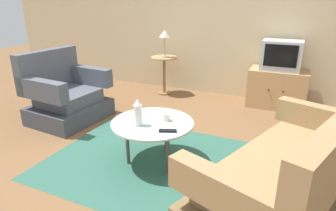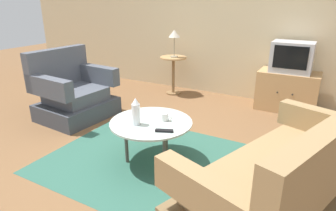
{
  "view_description": "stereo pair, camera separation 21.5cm",
  "coord_description": "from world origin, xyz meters",
  "px_view_note": "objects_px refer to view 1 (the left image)",
  "views": [
    {
      "loc": [
        1.36,
        -2.41,
        1.6
      ],
      "look_at": [
        0.17,
        0.18,
        0.55
      ],
      "focal_mm": 31.08,
      "sensor_mm": 36.0,
      "label": 1
    },
    {
      "loc": [
        1.56,
        -2.31,
        1.6
      ],
      "look_at": [
        0.17,
        0.18,
        0.55
      ],
      "focal_mm": 31.08,
      "sensor_mm": 36.0,
      "label": 2
    }
  ],
  "objects_px": {
    "television": "(281,55)",
    "tv_remote_dark": "(168,131)",
    "mug": "(166,117)",
    "side_table": "(164,68)",
    "table_lamp": "(165,35)",
    "couch": "(291,176)",
    "tv_stand": "(277,88)",
    "armchair": "(66,97)",
    "vase": "(138,113)",
    "coffee_table": "(153,125)"
  },
  "relations": [
    {
      "from": "television",
      "to": "tv_remote_dark",
      "type": "relative_size",
      "value": 3.32
    },
    {
      "from": "table_lamp",
      "to": "coffee_table",
      "type": "bearing_deg",
      "value": -67.78
    },
    {
      "from": "armchair",
      "to": "television",
      "type": "xyz_separation_m",
      "value": [
        2.61,
        1.75,
        0.48
      ]
    },
    {
      "from": "armchair",
      "to": "coffee_table",
      "type": "relative_size",
      "value": 1.23
    },
    {
      "from": "couch",
      "to": "armchair",
      "type": "bearing_deg",
      "value": 95.92
    },
    {
      "from": "couch",
      "to": "tv_stand",
      "type": "distance_m",
      "value": 2.49
    },
    {
      "from": "couch",
      "to": "table_lamp",
      "type": "bearing_deg",
      "value": 62.74
    },
    {
      "from": "couch",
      "to": "side_table",
      "type": "xyz_separation_m",
      "value": [
        -2.21,
        2.34,
        0.17
      ]
    },
    {
      "from": "mug",
      "to": "tv_stand",
      "type": "bearing_deg",
      "value": 68.33
    },
    {
      "from": "armchair",
      "to": "television",
      "type": "bearing_deg",
      "value": 128.13
    },
    {
      "from": "couch",
      "to": "table_lamp",
      "type": "relative_size",
      "value": 4.2
    },
    {
      "from": "table_lamp",
      "to": "tv_remote_dark",
      "type": "xyz_separation_m",
      "value": [
        1.1,
        -2.27,
        -0.57
      ]
    },
    {
      "from": "tv_stand",
      "to": "couch",
      "type": "bearing_deg",
      "value": -82.33
    },
    {
      "from": "coffee_table",
      "to": "side_table",
      "type": "height_order",
      "value": "side_table"
    },
    {
      "from": "television",
      "to": "tv_remote_dark",
      "type": "bearing_deg",
      "value": -107.23
    },
    {
      "from": "television",
      "to": "table_lamp",
      "type": "height_order",
      "value": "table_lamp"
    },
    {
      "from": "side_table",
      "to": "tv_stand",
      "type": "distance_m",
      "value": 1.89
    },
    {
      "from": "armchair",
      "to": "side_table",
      "type": "distance_m",
      "value": 1.8
    },
    {
      "from": "television",
      "to": "mug",
      "type": "height_order",
      "value": "television"
    },
    {
      "from": "vase",
      "to": "tv_remote_dark",
      "type": "height_order",
      "value": "vase"
    },
    {
      "from": "tv_stand",
      "to": "table_lamp",
      "type": "bearing_deg",
      "value": -175.24
    },
    {
      "from": "coffee_table",
      "to": "mug",
      "type": "relative_size",
      "value": 6.73
    },
    {
      "from": "coffee_table",
      "to": "couch",
      "type": "bearing_deg",
      "value": -8.1
    },
    {
      "from": "side_table",
      "to": "tv_remote_dark",
      "type": "xyz_separation_m",
      "value": [
        1.13,
        -2.29,
        -0.01
      ]
    },
    {
      "from": "couch",
      "to": "mug",
      "type": "distance_m",
      "value": 1.25
    },
    {
      "from": "side_table",
      "to": "television",
      "type": "distance_m",
      "value": 1.91
    },
    {
      "from": "vase",
      "to": "tv_remote_dark",
      "type": "relative_size",
      "value": 1.61
    },
    {
      "from": "side_table",
      "to": "mug",
      "type": "relative_size",
      "value": 5.38
    },
    {
      "from": "couch",
      "to": "coffee_table",
      "type": "bearing_deg",
      "value": 101.32
    },
    {
      "from": "couch",
      "to": "tv_remote_dark",
      "type": "height_order",
      "value": "couch"
    },
    {
      "from": "table_lamp",
      "to": "mug",
      "type": "relative_size",
      "value": 3.74
    },
    {
      "from": "tv_stand",
      "to": "table_lamp",
      "type": "relative_size",
      "value": 1.86
    },
    {
      "from": "coffee_table",
      "to": "tv_remote_dark",
      "type": "relative_size",
      "value": 4.87
    },
    {
      "from": "vase",
      "to": "side_table",
      "type": "bearing_deg",
      "value": 109.52
    },
    {
      "from": "armchair",
      "to": "television",
      "type": "relative_size",
      "value": 1.8
    },
    {
      "from": "tv_stand",
      "to": "television",
      "type": "xyz_separation_m",
      "value": [
        -0.0,
        -0.01,
        0.52
      ]
    },
    {
      "from": "table_lamp",
      "to": "mug",
      "type": "height_order",
      "value": "table_lamp"
    },
    {
      "from": "armchair",
      "to": "tv_stand",
      "type": "xyz_separation_m",
      "value": [
        2.61,
        1.76,
        -0.03
      ]
    },
    {
      "from": "tv_stand",
      "to": "tv_remote_dark",
      "type": "height_order",
      "value": "tv_stand"
    },
    {
      "from": "tv_stand",
      "to": "tv_remote_dark",
      "type": "relative_size",
      "value": 5.03
    },
    {
      "from": "table_lamp",
      "to": "mug",
      "type": "distance_m",
      "value": 2.33
    },
    {
      "from": "table_lamp",
      "to": "mug",
      "type": "bearing_deg",
      "value": -64.42
    },
    {
      "from": "television",
      "to": "table_lamp",
      "type": "xyz_separation_m",
      "value": [
        -1.85,
        -0.14,
        0.22
      ]
    },
    {
      "from": "mug",
      "to": "coffee_table",
      "type": "bearing_deg",
      "value": -141.32
    },
    {
      "from": "tv_stand",
      "to": "armchair",
      "type": "bearing_deg",
      "value": -146.0
    },
    {
      "from": "mug",
      "to": "television",
      "type": "bearing_deg",
      "value": 68.21
    },
    {
      "from": "television",
      "to": "table_lamp",
      "type": "bearing_deg",
      "value": -175.64
    },
    {
      "from": "couch",
      "to": "vase",
      "type": "xyz_separation_m",
      "value": [
        -1.4,
        0.06,
        0.28
      ]
    },
    {
      "from": "television",
      "to": "mug",
      "type": "xyz_separation_m",
      "value": [
        -0.87,
        -2.18,
        -0.32
      ]
    },
    {
      "from": "side_table",
      "to": "tv_stand",
      "type": "height_order",
      "value": "side_table"
    }
  ]
}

